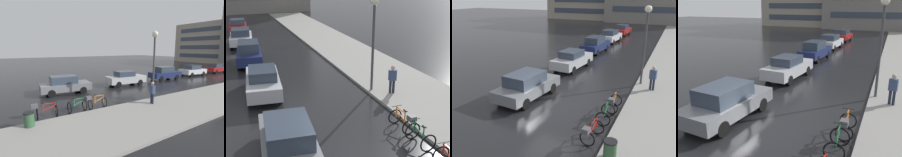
% 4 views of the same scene
% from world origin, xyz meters
% --- Properties ---
extents(sidewalk_kerb, '(4.80, 60.00, 0.14)m').
position_xyz_m(sidewalk_kerb, '(6.00, 10.00, 0.07)').
color(sidewalk_kerb, gray).
rests_on(sidewalk_kerb, ground).
extents(bicycle_second, '(0.76, 1.09, 0.95)m').
position_xyz_m(bicycle_second, '(3.09, 0.13, 0.40)').
color(bicycle_second, black).
rests_on(bicycle_second, ground).
extents(bicycle_third, '(0.72, 1.42, 0.98)m').
position_xyz_m(bicycle_third, '(3.14, 1.39, 0.50)').
color(bicycle_third, black).
rests_on(bicycle_third, ground).
extents(car_grey, '(2.30, 4.50, 1.60)m').
position_xyz_m(car_grey, '(-1.94, 0.98, 0.80)').
color(car_grey, slate).
rests_on(car_grey, ground).
extents(car_silver, '(2.15, 4.46, 1.56)m').
position_xyz_m(car_silver, '(-1.87, 7.69, 0.78)').
color(car_silver, '#B2B5BA').
rests_on(car_silver, ground).
extents(car_navy, '(2.06, 4.38, 1.68)m').
position_xyz_m(car_navy, '(-1.95, 14.08, 0.84)').
color(car_navy, navy).
rests_on(car_navy, ground).
extents(car_white, '(2.22, 4.15, 1.57)m').
position_xyz_m(car_white, '(-2.03, 20.23, 0.80)').
color(car_white, silver).
rests_on(car_white, ground).
extents(car_red, '(2.03, 3.94, 1.54)m').
position_xyz_m(car_red, '(-1.84, 26.46, 0.78)').
color(car_red, '#AD1919').
rests_on(car_red, ground).
extents(pedestrian, '(0.44, 0.32, 1.70)m').
position_xyz_m(pedestrian, '(4.69, 5.08, 0.96)').
color(pedestrian, '#1E2333').
rests_on(pedestrian, ground).
extents(streetlamp, '(0.45, 0.45, 5.24)m').
position_xyz_m(streetlamp, '(3.90, 5.96, 3.68)').
color(streetlamp, '#424247').
rests_on(streetlamp, ground).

